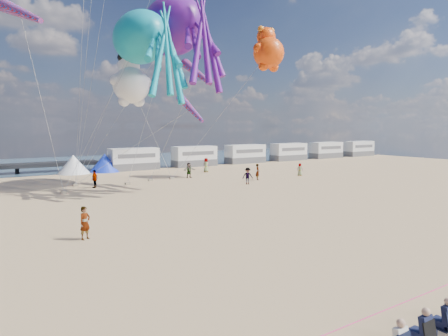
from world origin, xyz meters
TOP-DOWN VIEW (x-y plane):
  - ground at (0.00, 0.00)m, footprint 120.00×120.00m
  - water at (0.00, 55.00)m, footprint 120.00×120.00m
  - motorhome_0 at (6.00, 40.00)m, footprint 6.60×2.50m
  - motorhome_1 at (15.50, 40.00)m, footprint 6.60×2.50m
  - motorhome_2 at (25.00, 40.00)m, footprint 6.60×2.50m
  - motorhome_3 at (34.50, 40.00)m, footprint 6.60×2.50m
  - motorhome_4 at (44.00, 40.00)m, footprint 6.60×2.50m
  - motorhome_5 at (53.50, 40.00)m, footprint 6.60×2.50m
  - tent_white at (-2.00, 40.00)m, footprint 4.00×4.00m
  - tent_blue at (2.00, 40.00)m, footprint 4.00×4.00m
  - spectator_row at (-2.63, -7.01)m, footprint 6.10×0.90m
  - rope_line at (0.00, -5.00)m, footprint 34.00×0.03m
  - standing_person at (-8.39, 8.87)m, footprint 0.77×0.67m
  - beachgoer_0 at (20.52, 22.67)m, footprint 0.62×0.67m
  - beachgoer_2 at (10.95, 20.41)m, footprint 1.04×0.94m
  - beachgoer_3 at (-3.00, 26.66)m, footprint 1.27×1.30m
  - beachgoer_4 at (8.36, 28.43)m, footprint 1.06×0.50m
  - beachgoer_5 at (13.88, 22.47)m, footprint 1.27×1.74m
  - beachgoer_6 at (12.95, 32.25)m, footprint 0.74×0.55m
  - sandbag_a at (-6.23, 25.00)m, footprint 0.50×0.35m
  - sandbag_b at (0.44, 27.04)m, footprint 0.50×0.35m
  - sandbag_c at (6.13, 28.38)m, footprint 0.50×0.35m
  - sandbag_d at (3.51, 28.40)m, footprint 0.50×0.35m
  - sandbag_e at (-4.33, 28.91)m, footprint 0.50×0.35m
  - kite_octopus_teal at (0.95, 23.94)m, footprint 5.83×10.52m
  - kite_octopus_purple at (4.80, 24.95)m, footprint 5.74×11.26m
  - kite_panda at (1.37, 27.86)m, footprint 5.59×5.41m
  - kite_teddy_orange at (16.42, 23.88)m, footprint 4.45×4.21m
  - windsock_left at (-9.52, 21.14)m, footprint 3.05×6.62m
  - windsock_mid at (5.94, 22.04)m, footprint 1.36×6.20m
  - windsock_right at (5.11, 21.86)m, footprint 0.96×5.22m

SIDE VIEW (x-z plane):
  - ground at x=0.00m, z-range 0.00..0.00m
  - water at x=0.00m, z-range 0.02..0.02m
  - rope_line at x=0.00m, z-range 0.00..0.04m
  - sandbag_a at x=-6.23m, z-range 0.00..0.22m
  - sandbag_b at x=0.44m, z-range 0.00..0.22m
  - sandbag_c at x=6.13m, z-range 0.00..0.22m
  - sandbag_d at x=3.51m, z-range 0.00..0.22m
  - sandbag_e at x=-4.33m, z-range 0.00..0.22m
  - spectator_row at x=-2.63m, z-range 0.00..1.30m
  - beachgoer_0 at x=20.52m, z-range 0.00..1.54m
  - beachgoer_2 at x=10.95m, z-range 0.00..1.74m
  - beachgoer_4 at x=8.36m, z-range 0.00..1.77m
  - standing_person at x=-8.39m, z-range 0.00..1.78m
  - beachgoer_3 at x=-3.00m, z-range 0.00..1.78m
  - beachgoer_5 at x=13.88m, z-range 0.00..1.82m
  - beachgoer_6 at x=12.95m, z-range 0.00..1.86m
  - tent_white at x=-2.00m, z-range 0.00..2.40m
  - tent_blue at x=2.00m, z-range 0.00..2.40m
  - motorhome_0 at x=6.00m, z-range 0.00..3.00m
  - motorhome_1 at x=15.50m, z-range 0.00..3.00m
  - motorhome_2 at x=25.00m, z-range 0.00..3.00m
  - motorhome_3 at x=34.50m, z-range 0.00..3.00m
  - motorhome_4 at x=44.00m, z-range 0.00..3.00m
  - motorhome_5 at x=53.50m, z-range 0.00..3.00m
  - windsock_right at x=5.11m, z-range 5.07..10.28m
  - kite_panda at x=1.37m, z-range 7.03..13.45m
  - windsock_mid at x=5.94m, z-range 8.10..14.25m
  - kite_octopus_teal at x=0.95m, z-range 8.60..19.99m
  - kite_teddy_orange at x=16.42m, z-range 11.34..17.42m
  - windsock_left at x=-9.52m, z-range 11.09..17.69m
  - kite_octopus_purple at x=4.80m, z-range 9.81..22.20m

